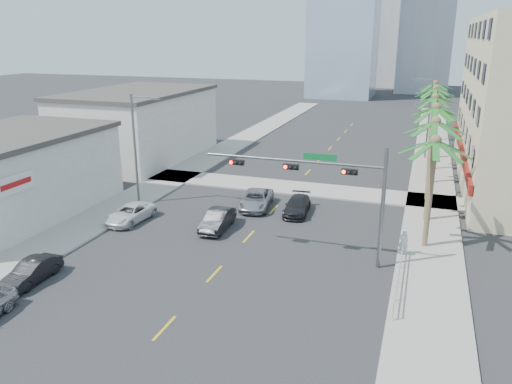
% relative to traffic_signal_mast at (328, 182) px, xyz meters
% --- Properties ---
extents(ground, '(260.00, 260.00, 0.00)m').
position_rel_traffic_signal_mast_xyz_m(ground, '(-5.78, -7.95, -5.06)').
color(ground, '#262628').
rests_on(ground, ground).
extents(sidewalk_right, '(4.00, 120.00, 0.15)m').
position_rel_traffic_signal_mast_xyz_m(sidewalk_right, '(6.22, 12.05, -4.99)').
color(sidewalk_right, gray).
rests_on(sidewalk_right, ground).
extents(sidewalk_left, '(4.00, 120.00, 0.15)m').
position_rel_traffic_signal_mast_xyz_m(sidewalk_left, '(-17.78, 12.05, -4.99)').
color(sidewalk_left, gray).
rests_on(sidewalk_left, ground).
extents(sidewalk_cross, '(80.00, 4.00, 0.15)m').
position_rel_traffic_signal_mast_xyz_m(sidewalk_cross, '(-5.78, 14.05, -4.99)').
color(sidewalk_cross, gray).
rests_on(sidewalk_cross, ground).
extents(building_left_near, '(10.00, 16.00, 6.00)m').
position_rel_traffic_signal_mast_xyz_m(building_left_near, '(-24.78, 0.05, -2.06)').
color(building_left_near, beige).
rests_on(building_left_near, ground).
extents(building_left_far, '(11.00, 18.00, 7.20)m').
position_rel_traffic_signal_mast_xyz_m(building_left_far, '(-25.28, 20.05, -1.46)').
color(building_left_far, beige).
rests_on(building_left_far, ground).
extents(tower_far_center, '(16.00, 16.00, 42.00)m').
position_rel_traffic_signal_mast_xyz_m(tower_far_center, '(-8.78, 117.05, 15.94)').
color(tower_far_center, '#ADADB2').
rests_on(tower_far_center, ground).
extents(traffic_signal_mast, '(11.12, 0.54, 7.20)m').
position_rel_traffic_signal_mast_xyz_m(traffic_signal_mast, '(0.00, 0.00, 0.00)').
color(traffic_signal_mast, slate).
rests_on(traffic_signal_mast, ground).
extents(palm_tree_0, '(4.80, 4.80, 7.80)m').
position_rel_traffic_signal_mast_xyz_m(palm_tree_0, '(5.82, 4.05, 2.02)').
color(palm_tree_0, brown).
rests_on(palm_tree_0, ground).
extents(palm_tree_1, '(4.80, 4.80, 8.16)m').
position_rel_traffic_signal_mast_xyz_m(palm_tree_1, '(5.82, 9.25, 2.37)').
color(palm_tree_1, brown).
rests_on(palm_tree_1, ground).
extents(palm_tree_2, '(4.80, 4.80, 8.52)m').
position_rel_traffic_signal_mast_xyz_m(palm_tree_2, '(5.82, 14.45, 2.72)').
color(palm_tree_2, brown).
rests_on(palm_tree_2, ground).
extents(palm_tree_3, '(4.80, 4.80, 7.80)m').
position_rel_traffic_signal_mast_xyz_m(palm_tree_3, '(5.82, 19.65, 2.02)').
color(palm_tree_3, brown).
rests_on(palm_tree_3, ground).
extents(palm_tree_4, '(4.80, 4.80, 8.16)m').
position_rel_traffic_signal_mast_xyz_m(palm_tree_4, '(5.82, 24.85, 2.37)').
color(palm_tree_4, brown).
rests_on(palm_tree_4, ground).
extents(palm_tree_5, '(4.80, 4.80, 8.52)m').
position_rel_traffic_signal_mast_xyz_m(palm_tree_5, '(5.82, 30.05, 2.72)').
color(palm_tree_5, brown).
rests_on(palm_tree_5, ground).
extents(palm_tree_6, '(4.80, 4.80, 7.80)m').
position_rel_traffic_signal_mast_xyz_m(palm_tree_6, '(5.82, 35.25, 2.02)').
color(palm_tree_6, brown).
rests_on(palm_tree_6, ground).
extents(palm_tree_7, '(4.80, 4.80, 8.16)m').
position_rel_traffic_signal_mast_xyz_m(palm_tree_7, '(5.82, 40.45, 2.37)').
color(palm_tree_7, brown).
rests_on(palm_tree_7, ground).
extents(streetlight_left, '(2.55, 0.25, 9.00)m').
position_rel_traffic_signal_mast_xyz_m(streetlight_left, '(-16.78, 6.05, -0.00)').
color(streetlight_left, slate).
rests_on(streetlight_left, ground).
extents(streetlight_right, '(2.55, 0.25, 9.00)m').
position_rel_traffic_signal_mast_xyz_m(streetlight_right, '(5.21, 30.05, -0.00)').
color(streetlight_right, slate).
rests_on(streetlight_right, ground).
extents(guardrail, '(0.08, 8.08, 1.00)m').
position_rel_traffic_signal_mast_xyz_m(guardrail, '(4.52, -1.95, -4.39)').
color(guardrail, silver).
rests_on(guardrail, ground).
extents(car_parked_mid, '(1.44, 3.87, 1.26)m').
position_rel_traffic_signal_mast_xyz_m(car_parked_mid, '(-15.18, -8.14, -4.43)').
color(car_parked_mid, black).
rests_on(car_parked_mid, ground).
extents(car_parked_far, '(2.46, 4.71, 1.26)m').
position_rel_traffic_signal_mast_xyz_m(car_parked_far, '(-15.18, 1.98, -4.43)').
color(car_parked_far, white).
rests_on(car_parked_far, ground).
extents(car_lane_left, '(1.71, 4.36, 1.41)m').
position_rel_traffic_signal_mast_xyz_m(car_lane_left, '(-8.39, 2.68, -4.36)').
color(car_lane_left, black).
rests_on(car_lane_left, ground).
extents(car_lane_center, '(2.95, 5.23, 1.38)m').
position_rel_traffic_signal_mast_xyz_m(car_lane_center, '(-7.28, 8.03, -4.37)').
color(car_lane_center, '#A2A3A7').
rests_on(car_lane_center, ground).
extents(car_lane_right, '(2.15, 4.51, 1.27)m').
position_rel_traffic_signal_mast_xyz_m(car_lane_right, '(-3.78, 7.74, -4.43)').
color(car_lane_right, black).
rests_on(car_lane_right, ground).
extents(pedestrian, '(0.66, 0.49, 1.66)m').
position_rel_traffic_signal_mast_xyz_m(pedestrian, '(4.52, 2.20, -4.08)').
color(pedestrian, silver).
rests_on(pedestrian, sidewalk_right).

